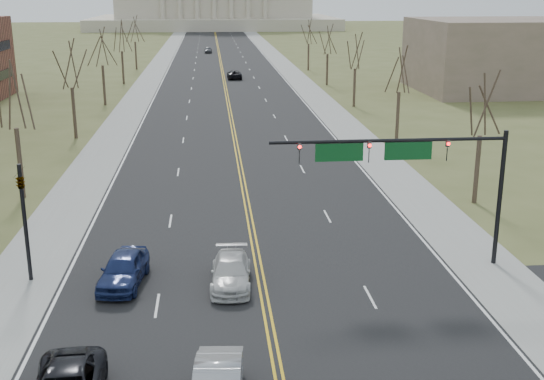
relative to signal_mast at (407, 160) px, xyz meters
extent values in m
cube|color=black|center=(-7.45, 96.50, -5.76)|extent=(20.00, 380.00, 0.01)
cube|color=black|center=(-7.45, -7.50, -5.76)|extent=(120.00, 14.00, 0.01)
cube|color=gray|center=(-19.45, 96.50, -5.75)|extent=(4.00, 380.00, 0.03)
cube|color=gray|center=(4.55, 96.50, -5.75)|extent=(4.00, 380.00, 0.03)
cube|color=gold|center=(-7.45, 96.50, -5.75)|extent=(0.42, 380.00, 0.01)
cube|color=silver|center=(-17.25, 96.50, -5.75)|extent=(0.15, 380.00, 0.01)
cube|color=silver|center=(2.35, 96.50, -5.75)|extent=(0.15, 380.00, 0.01)
cube|color=#B1AA93|center=(-7.45, 236.50, -3.76)|extent=(90.00, 60.00, 4.00)
cylinder|color=black|center=(5.05, 0.00, -2.16)|extent=(0.24, 0.24, 7.20)
cylinder|color=black|center=(-0.95, 0.00, 1.04)|extent=(12.00, 0.18, 0.18)
imported|color=black|center=(2.05, 0.00, 0.49)|extent=(0.35, 0.40, 1.10)
sphere|color=#FF0C0C|center=(2.05, -0.15, 0.84)|extent=(0.18, 0.18, 0.18)
imported|color=black|center=(-1.95, 0.00, 0.49)|extent=(0.35, 0.40, 1.10)
sphere|color=#FF0C0C|center=(-1.95, -0.15, 0.84)|extent=(0.18, 0.18, 0.18)
imported|color=black|center=(-5.45, 0.00, 0.49)|extent=(0.35, 0.40, 1.10)
sphere|color=#FF0C0C|center=(-5.45, -0.15, 0.84)|extent=(0.18, 0.18, 0.18)
cube|color=#0C4C1E|center=(0.05, 0.00, 0.49)|extent=(2.40, 0.12, 0.90)
cube|color=#0C4C1E|center=(-3.45, 0.00, 0.49)|extent=(2.40, 0.12, 0.90)
cylinder|color=black|center=(-18.95, 0.00, -2.76)|extent=(0.20, 0.20, 6.00)
imported|color=black|center=(-18.95, 0.00, -0.56)|extent=(0.32, 0.36, 0.99)
cylinder|color=#33281E|center=(8.05, 10.50, -3.42)|extent=(0.32, 0.32, 4.68)
cylinder|color=#33281E|center=(-22.95, 14.50, -3.29)|extent=(0.32, 0.32, 4.95)
cylinder|color=#33281E|center=(8.05, 30.50, -3.42)|extent=(0.32, 0.32, 4.68)
cylinder|color=#33281E|center=(-22.95, 34.50, -3.29)|extent=(0.32, 0.32, 4.95)
cylinder|color=#33281E|center=(8.05, 50.50, -3.42)|extent=(0.32, 0.32, 4.68)
cylinder|color=#33281E|center=(-22.95, 54.50, -3.29)|extent=(0.32, 0.32, 4.95)
cylinder|color=#33281E|center=(8.05, 70.50, -3.42)|extent=(0.32, 0.32, 4.68)
cylinder|color=#33281E|center=(-22.95, 74.50, -3.29)|extent=(0.32, 0.32, 4.95)
cylinder|color=#33281E|center=(8.05, 90.50, -3.42)|extent=(0.32, 0.32, 4.68)
cylinder|color=#33281E|center=(-22.95, 94.50, -3.29)|extent=(0.32, 0.32, 4.95)
cube|color=black|center=(-36.90, 60.50, -2.61)|extent=(0.10, 9.80, 1.20)
cube|color=#695B4B|center=(32.55, 62.50, -0.76)|extent=(25.00, 20.00, 10.00)
imported|color=beige|center=(-8.96, -1.53, -5.06)|extent=(2.18, 4.83, 1.37)
imported|color=navy|center=(-14.22, -0.98, -4.94)|extent=(2.48, 4.95, 1.62)
imported|color=black|center=(-5.71, 79.24, -5.06)|extent=(2.34, 4.98, 1.38)
imported|color=#53555C|center=(-9.87, 126.82, -5.06)|extent=(1.75, 4.12, 1.39)
camera|label=1|loc=(-9.77, -32.47, 8.25)|focal=45.00mm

